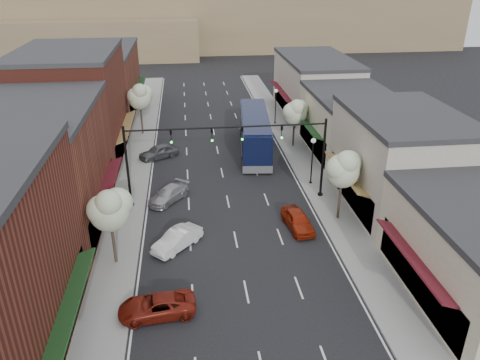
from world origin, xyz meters
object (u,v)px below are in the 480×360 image
object	(u,v)px
signal_mast_right	(296,148)
lamp_post_near	(313,154)
parked_car_c	(168,194)
parked_car_b	(177,239)
tree_right_far	(295,112)
tree_left_far	(140,96)
tree_right_near	(344,168)
parked_car_a	(157,306)
lamp_post_far	(276,101)
tree_left_near	(110,208)
parked_car_d	(159,152)
coach_bus	(255,132)
red_hatchback	(298,220)
signal_mast_left	(157,154)

from	to	relation	value
signal_mast_right	lamp_post_near	xyz separation A→B (m)	(2.18, 2.50, -1.62)
lamp_post_near	parked_car_c	xyz separation A→B (m)	(-12.76, -1.77, -2.40)
parked_car_b	lamp_post_near	bearing A→B (deg)	80.13
tree_right_far	tree_left_far	size ratio (longest dim) A/B	0.89
tree_right_near	parked_car_a	xyz separation A→B (m)	(-13.68, -9.37, -3.84)
lamp_post_far	lamp_post_near	bearing A→B (deg)	-90.00
tree_left_near	parked_car_d	distance (m)	18.98
tree_left_far	parked_car_d	size ratio (longest dim) A/B	1.46
coach_bus	tree_left_near	bearing A→B (deg)	-116.35
tree_left_near	red_hatchback	size ratio (longest dim) A/B	1.40
signal_mast_left	tree_right_near	size ratio (longest dim) A/B	1.38
parked_car_b	red_hatchback	bearing A→B (deg)	53.14
signal_mast_left	parked_car_a	distance (m)	14.01
signal_mast_right	tree_right_near	xyz separation A→B (m)	(2.73, -4.05, -0.17)
lamp_post_near	parked_car_d	size ratio (longest dim) A/B	1.06
parked_car_a	parked_car_d	distance (m)	23.92
tree_right_far	parked_car_a	world-z (taller)	tree_right_far
tree_left_far	coach_bus	bearing A→B (deg)	-28.09
parked_car_c	parked_car_d	xyz separation A→B (m)	(-1.17, 9.74, 0.10)
tree_left_near	lamp_post_near	size ratio (longest dim) A/B	1.28
signal_mast_right	lamp_post_near	bearing A→B (deg)	48.95
parked_car_b	parked_car_c	bearing A→B (deg)	139.10
lamp_post_far	tree_left_near	bearing A→B (deg)	-119.78
tree_right_near	tree_left_near	distance (m)	17.08
tree_right_near	tree_left_far	size ratio (longest dim) A/B	0.97
tree_right_far	tree_left_near	size ratio (longest dim) A/B	0.95
signal_mast_right	lamp_post_far	distance (m)	20.19
lamp_post_near	red_hatchback	distance (m)	8.34
red_hatchback	parked_car_a	distance (m)	13.25
tree_left_near	coach_bus	distance (m)	23.09
lamp_post_far	signal_mast_right	bearing A→B (deg)	-96.22
signal_mast_left	tree_right_near	distance (m)	14.55
parked_car_d	tree_left_near	bearing A→B (deg)	-38.25
red_hatchback	tree_right_near	bearing A→B (deg)	6.60
signal_mast_right	coach_bus	world-z (taller)	signal_mast_right
tree_left_far	coach_bus	distance (m)	14.06
coach_bus	red_hatchback	xyz separation A→B (m)	(0.89, -16.38, -1.37)
signal_mast_right	coach_bus	bearing A→B (deg)	98.32
signal_mast_right	parked_car_b	distance (m)	12.45
tree_left_far	tree_left_near	bearing A→B (deg)	-90.00
coach_bus	parked_car_c	size ratio (longest dim) A/B	3.16
lamp_post_far	parked_car_b	distance (m)	29.22
red_hatchback	parked_car_a	world-z (taller)	red_hatchback
lamp_post_near	coach_bus	world-z (taller)	lamp_post_near
tree_left_far	parked_car_d	world-z (taller)	tree_left_far
tree_right_near	red_hatchback	distance (m)	5.22
signal_mast_left	parked_car_a	xyz separation A→B (m)	(0.28, -13.43, -4.01)
tree_left_far	signal_mast_left	bearing A→B (deg)	-81.65
red_hatchback	lamp_post_near	bearing A→B (deg)	60.68
signal_mast_right	tree_right_far	distance (m)	12.27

